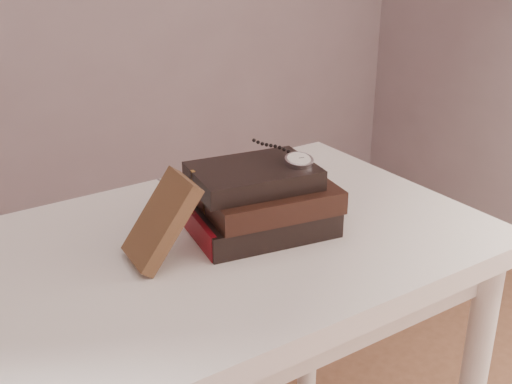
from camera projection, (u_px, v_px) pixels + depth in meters
table at (199, 293)px, 1.13m from camera, size 1.00×0.60×0.75m
book_stack at (262, 202)px, 1.12m from camera, size 0.26×0.20×0.12m
journal at (161, 221)px, 1.02m from camera, size 0.12×0.10×0.14m
pocket_watch at (296, 159)px, 1.11m from camera, size 0.06×0.15×0.02m
eyeglasses at (199, 186)px, 1.15m from camera, size 0.12×0.13×0.05m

